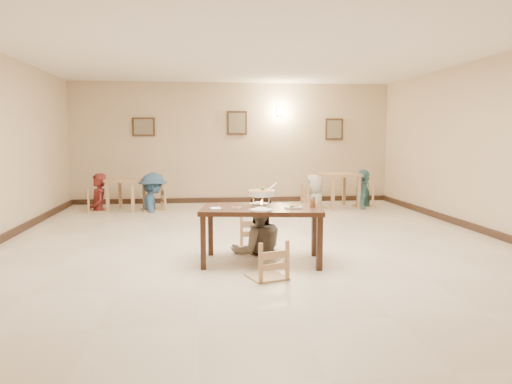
{
  "coord_description": "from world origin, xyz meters",
  "views": [
    {
      "loc": [
        -0.88,
        -7.61,
        1.65
      ],
      "look_at": [
        -0.06,
        -0.57,
        0.87
      ],
      "focal_mm": 35.0,
      "sensor_mm": 36.0,
      "label": 1
    }
  ],
  "objects": [
    {
      "name": "chili_dish",
      "position": [
        -0.39,
        -1.24,
        0.75
      ],
      "size": [
        0.11,
        0.11,
        0.02
      ],
      "color": "white",
      "rests_on": "main_table"
    },
    {
      "name": "rice_plate_far",
      "position": [
        -0.06,
        -0.91,
        0.75
      ],
      "size": [
        0.26,
        0.26,
        0.06
      ],
      "color": "white",
      "rests_on": "main_table"
    },
    {
      "name": "fried_plate",
      "position": [
        0.34,
        -1.31,
        0.75
      ],
      "size": [
        0.24,
        0.24,
        0.05
      ],
      "color": "white",
      "rests_on": "main_table"
    },
    {
      "name": "bg_chair_ll",
      "position": [
        -3.11,
        3.78,
        0.48
      ],
      "size": [
        0.45,
        0.45,
        0.97
      ],
      "rotation": [
        0.0,
        0.0,
        1.75
      ],
      "color": "tan",
      "rests_on": "floor"
    },
    {
      "name": "baseboard_right",
      "position": [
        3.97,
        0.0,
        0.06
      ],
      "size": [
        0.06,
        10.0,
        0.12
      ],
      "primitive_type": "cube",
      "color": "#311F16",
      "rests_on": "floor"
    },
    {
      "name": "bg_chair_rl",
      "position": [
        1.79,
        3.68,
        0.53
      ],
      "size": [
        0.5,
        0.5,
        1.06
      ],
      "rotation": [
        0.0,
        0.0,
        1.7
      ],
      "color": "tan",
      "rests_on": "floor"
    },
    {
      "name": "main_table",
      "position": [
        -0.06,
        -1.18,
        0.66
      ],
      "size": [
        1.68,
        1.1,
        0.74
      ],
      "rotation": [
        0.0,
        0.0,
        -0.15
      ],
      "color": "#3D2116",
      "rests_on": "floor"
    },
    {
      "name": "bg_table_right",
      "position": [
        2.4,
        3.76,
        0.66
      ],
      "size": [
        0.97,
        0.97,
        0.8
      ],
      "rotation": [
        0.0,
        0.0,
        0.23
      ],
      "color": "tan",
      "rests_on": "floor"
    },
    {
      "name": "picture_c",
      "position": [
        2.6,
        4.96,
        1.85
      ],
      "size": [
        0.45,
        0.04,
        0.55
      ],
      "color": "#3D2717",
      "rests_on": "wall_back"
    },
    {
      "name": "bg_table_left",
      "position": [
        -2.5,
        3.83,
        0.58
      ],
      "size": [
        0.91,
        0.91,
        0.72
      ],
      "rotation": [
        0.0,
        0.0,
        -0.32
      ],
      "color": "tan",
      "rests_on": "floor"
    },
    {
      "name": "picture_b",
      "position": [
        0.1,
        4.96,
        2.0
      ],
      "size": [
        0.5,
        0.04,
        0.6
      ],
      "color": "#3D2717",
      "rests_on": "wall_back"
    },
    {
      "name": "napkin_cutlery",
      "position": [
        -0.66,
        -1.37,
        0.75
      ],
      "size": [
        0.15,
        0.25,
        0.03
      ],
      "color": "white",
      "rests_on": "main_table"
    },
    {
      "name": "wall_right",
      "position": [
        4.0,
        0.0,
        1.5
      ],
      "size": [
        0.0,
        10.0,
        10.0
      ],
      "primitive_type": "plane",
      "rotation": [
        1.57,
        0.0,
        -1.57
      ],
      "color": "beige",
      "rests_on": "floor"
    },
    {
      "name": "drink_glass",
      "position": [
        0.62,
        -1.24,
        0.8
      ],
      "size": [
        0.07,
        0.07,
        0.14
      ],
      "color": "white",
      "rests_on": "main_table"
    },
    {
      "name": "chair_near",
      "position": [
        -0.09,
        -1.93,
        0.44
      ],
      "size": [
        0.41,
        0.41,
        0.88
      ],
      "rotation": [
        0.0,
        0.0,
        3.46
      ],
      "color": "tan",
      "rests_on": "floor"
    },
    {
      "name": "bg_diner_c",
      "position": [
        1.79,
        3.68,
        0.79
      ],
      "size": [
        0.53,
        0.79,
        1.57
      ],
      "primitive_type": "imported",
      "rotation": [
        0.0,
        0.0,
        4.75
      ],
      "color": "silver",
      "rests_on": "floor"
    },
    {
      "name": "main_diner",
      "position": [
        -0.04,
        -0.6,
        0.82
      ],
      "size": [
        0.86,
        0.7,
        1.64
      ],
      "primitive_type": "imported",
      "rotation": [
        0.0,
        0.0,
        3.25
      ],
      "color": "gray",
      "rests_on": "floor"
    },
    {
      "name": "floor",
      "position": [
        0.0,
        0.0,
        0.0
      ],
      "size": [
        10.0,
        10.0,
        0.0
      ],
      "primitive_type": "plane",
      "color": "beige",
      "rests_on": "ground"
    },
    {
      "name": "chair_far",
      "position": [
        -0.06,
        -0.49,
        0.49
      ],
      "size": [
        0.46,
        0.46,
        0.99
      ],
      "rotation": [
        0.0,
        0.0,
        -0.05
      ],
      "color": "tan",
      "rests_on": "floor"
    },
    {
      "name": "bg_diner_d",
      "position": [
        3.01,
        3.79,
        0.89
      ],
      "size": [
        0.73,
        1.13,
        1.78
      ],
      "primitive_type": "imported",
      "rotation": [
        0.0,
        0.0,
        1.26
      ],
      "color": "teal",
      "rests_on": "floor"
    },
    {
      "name": "bg_chair_rr",
      "position": [
        3.01,
        3.79,
        0.54
      ],
      "size": [
        0.51,
        0.51,
        1.08
      ],
      "rotation": [
        0.0,
        0.0,
        -1.93
      ],
      "color": "tan",
      "rests_on": "floor"
    },
    {
      "name": "wall_back",
      "position": [
        0.0,
        5.0,
        1.5
      ],
      "size": [
        10.0,
        0.0,
        10.0
      ],
      "primitive_type": "plane",
      "rotation": [
        1.57,
        0.0,
        0.0
      ],
      "color": "beige",
      "rests_on": "floor"
    },
    {
      "name": "picture_a",
      "position": [
        -2.2,
        4.96,
        1.9
      ],
      "size": [
        0.55,
        0.04,
        0.45
      ],
      "color": "#3D2717",
      "rests_on": "wall_back"
    },
    {
      "name": "curry_warmer",
      "position": [
        -0.05,
        -1.15,
        0.92
      ],
      "size": [
        0.38,
        0.34,
        0.31
      ],
      "color": "silver",
      "rests_on": "main_table"
    },
    {
      "name": "baseboard_back",
      "position": [
        0.0,
        4.97,
        0.06
      ],
      "size": [
        8.0,
        0.06,
        0.12
      ],
      "primitive_type": "cube",
      "color": "#311F16",
      "rests_on": "floor"
    },
    {
      "name": "wall_front",
      "position": [
        0.0,
        -5.0,
        1.5
      ],
      "size": [
        10.0,
        0.0,
        10.0
      ],
      "primitive_type": "plane",
      "rotation": [
        -1.57,
        0.0,
        0.0
      ],
      "color": "beige",
      "rests_on": "floor"
    },
    {
      "name": "rice_plate_near",
      "position": [
        -0.11,
        -1.49,
        0.75
      ],
      "size": [
        0.27,
        0.27,
        0.06
      ],
      "color": "white",
      "rests_on": "main_table"
    },
    {
      "name": "bg_diner_a",
      "position": [
        -3.11,
        3.78,
        0.85
      ],
      "size": [
        0.58,
        0.71,
        1.69
      ],
      "primitive_type": "imported",
      "rotation": [
        0.0,
        0.0,
        5.03
      ],
      "color": "maroon",
      "rests_on": "floor"
    },
    {
      "name": "ceiling",
      "position": [
        0.0,
        0.0,
        3.0
      ],
      "size": [
        10.0,
        10.0,
        0.0
      ],
      "primitive_type": "plane",
      "color": "white",
      "rests_on": "wall_back"
    },
    {
      "name": "bg_diner_b",
      "position": [
        -1.9,
        3.77,
        0.86
      ],
      "size": [
        0.84,
        1.21,
        1.71
      ],
      "primitive_type": "imported",
      "rotation": [
        0.0,
        0.0,
        1.76
      ],
      "color": "#436791",
      "rests_on": "floor"
    },
    {
      "name": "bg_chair_lr",
      "position": [
        -1.9,
        3.77,
        0.53
      ],
      "size": [
        0.5,
        0.5,
        1.06
      ],
      "rotation": [
        0.0,
        0.0,
        -1.32
      ],
      "color": "tan",
      "rests_on": "floor"
    },
    {
      "name": "wall_sconce",
      "position": [
        1.2,
        4.96,
        2.3
      ],
      "size": [
        0.16,
        0.05,
        0.22
      ],
      "primitive_type": "cube",
      "color": "#FFD88C",
      "rests_on": "wall_back"
    }
  ]
}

